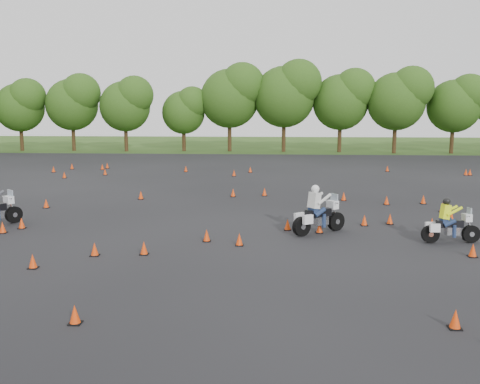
% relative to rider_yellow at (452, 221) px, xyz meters
% --- Properties ---
extents(ground, '(140.00, 140.00, 0.00)m').
position_rel_rider_yellow_xyz_m(ground, '(-8.34, 0.29, -0.87)').
color(ground, '#2D5119').
rests_on(ground, ground).
extents(asphalt_pad, '(62.00, 62.00, 0.00)m').
position_rel_rider_yellow_xyz_m(asphalt_pad, '(-8.34, 6.29, -0.86)').
color(asphalt_pad, black).
rests_on(asphalt_pad, ground).
extents(treeline, '(87.01, 32.77, 10.94)m').
position_rel_rider_yellow_xyz_m(treeline, '(-4.62, 35.39, 3.89)').
color(treeline, '#2A4B15').
rests_on(treeline, ground).
extents(traffic_cones, '(36.60, 33.00, 0.45)m').
position_rel_rider_yellow_xyz_m(traffic_cones, '(-8.58, 6.15, -0.64)').
color(traffic_cones, '#E03B09').
rests_on(traffic_cones, asphalt_pad).
extents(rider_yellow, '(2.29, 0.88, 1.73)m').
position_rel_rider_yellow_xyz_m(rider_yellow, '(0.00, 0.00, 0.00)').
color(rider_yellow, '#E7FC16').
rests_on(rider_yellow, ground).
extents(rider_white, '(2.59, 2.17, 2.02)m').
position_rel_rider_yellow_xyz_m(rider_white, '(-4.89, 1.28, 0.14)').
color(rider_white, silver).
rests_on(rider_white, ground).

